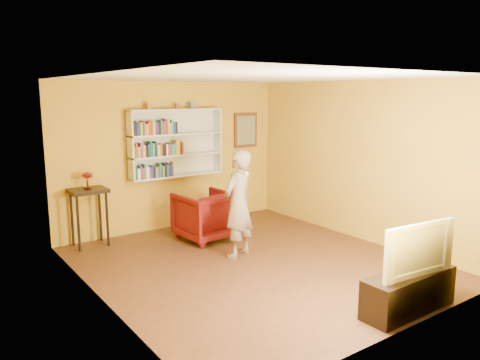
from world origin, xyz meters
The scene contains 16 objects.
room_shell centered at (0.00, 0.00, 1.02)m, with size 5.30×5.80×2.88m.
bookshelf centered at (0.00, 2.41, 1.59)m, with size 1.80×0.29×1.23m.
books_row_lower centered at (-0.49, 2.30, 1.12)m, with size 0.74×0.19×0.26m.
books_row_middle centered at (-0.39, 2.30, 1.51)m, with size 0.95×0.19×0.27m.
books_row_upper centered at (-0.44, 2.30, 1.89)m, with size 0.83×0.19×0.27m.
ornament_left centered at (-0.51, 2.35, 2.27)m, with size 0.08×0.08×0.11m, color #98622B.
ornament_centre centered at (0.04, 2.35, 2.26)m, with size 0.07×0.07×0.10m, color brown.
ornament_right centered at (0.34, 2.35, 2.27)m, with size 0.08×0.08×0.11m, color slate.
framed_painting centered at (1.65, 2.46, 1.75)m, with size 0.55×0.05×0.70m.
console_table centered at (-1.68, 2.25, 0.80)m, with size 0.59×0.45×0.96m.
ruby_lustre centered at (-1.68, 2.25, 1.16)m, with size 0.17×0.16×0.27m.
armchair centered at (0.06, 1.46, 0.42)m, with size 0.89×0.92×0.83m, color #4A050A.
person centered at (0.02, 0.42, 0.83)m, with size 0.60×0.40×1.65m, color #7A6859.
game_remote centered at (-0.09, 0.13, 1.36)m, with size 0.04×0.15×0.04m, color white.
tv_cabinet centered at (0.53, -2.25, 0.23)m, with size 1.29×0.39×0.46m, color black.
television centered at (0.53, -2.25, 0.77)m, with size 1.06×0.14×0.61m, color black.
Camera 1 is at (-4.00, -5.23, 2.48)m, focal length 35.00 mm.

